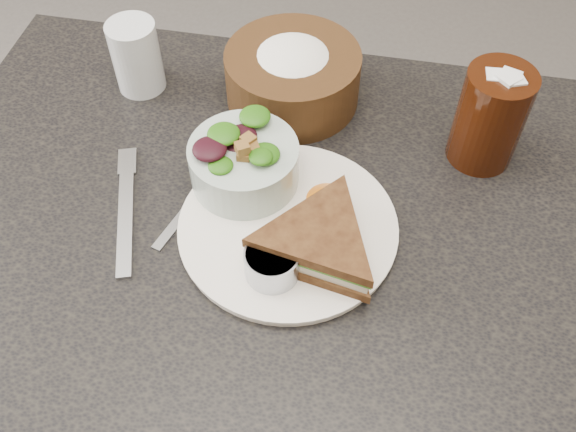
% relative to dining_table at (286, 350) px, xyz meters
% --- Properties ---
extents(floor, '(6.00, 6.00, 0.00)m').
position_rel_dining_table_xyz_m(floor, '(0.00, 0.00, -0.38)').
color(floor, '#5C5956').
rests_on(floor, ground).
extents(dining_table, '(1.00, 0.70, 0.75)m').
position_rel_dining_table_xyz_m(dining_table, '(0.00, 0.00, 0.00)').
color(dining_table, black).
rests_on(dining_table, floor).
extents(dinner_plate, '(0.27, 0.27, 0.01)m').
position_rel_dining_table_xyz_m(dinner_plate, '(0.01, -0.02, 0.38)').
color(dinner_plate, white).
rests_on(dinner_plate, dining_table).
extents(sandwich, '(0.21, 0.21, 0.05)m').
position_rel_dining_table_xyz_m(sandwich, '(0.05, -0.05, 0.41)').
color(sandwich, brown).
rests_on(sandwich, dinner_plate).
extents(salad_bowl, '(0.16, 0.16, 0.08)m').
position_rel_dining_table_xyz_m(salad_bowl, '(-0.06, 0.05, 0.43)').
color(salad_bowl, '#A6B9B0').
rests_on(salad_bowl, dinner_plate).
extents(dressing_ramekin, '(0.08, 0.08, 0.04)m').
position_rel_dining_table_xyz_m(dressing_ramekin, '(0.00, -0.09, 0.41)').
color(dressing_ramekin, '#A5ABB5').
rests_on(dressing_ramekin, dinner_plate).
extents(orange_wedge, '(0.08, 0.08, 0.03)m').
position_rel_dining_table_xyz_m(orange_wedge, '(0.05, 0.03, 0.40)').
color(orange_wedge, orange).
rests_on(orange_wedge, dinner_plate).
extents(fork, '(0.08, 0.19, 0.01)m').
position_rel_dining_table_xyz_m(fork, '(-0.20, -0.03, 0.38)').
color(fork, '#B1B3B6').
rests_on(fork, dining_table).
extents(knife, '(0.07, 0.19, 0.00)m').
position_rel_dining_table_xyz_m(knife, '(-0.12, 0.02, 0.38)').
color(knife, '#949699').
rests_on(knife, dining_table).
extents(bread_basket, '(0.25, 0.25, 0.11)m').
position_rel_dining_table_xyz_m(bread_basket, '(-0.03, 0.23, 0.43)').
color(bread_basket, '#4E2F17').
rests_on(bread_basket, dining_table).
extents(cola_glass, '(0.11, 0.11, 0.15)m').
position_rel_dining_table_xyz_m(cola_glass, '(0.24, 0.16, 0.45)').
color(cola_glass, black).
rests_on(cola_glass, dining_table).
extents(water_glass, '(0.09, 0.09, 0.11)m').
position_rel_dining_table_xyz_m(water_glass, '(-0.26, 0.21, 0.43)').
color(water_glass, silver).
rests_on(water_glass, dining_table).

